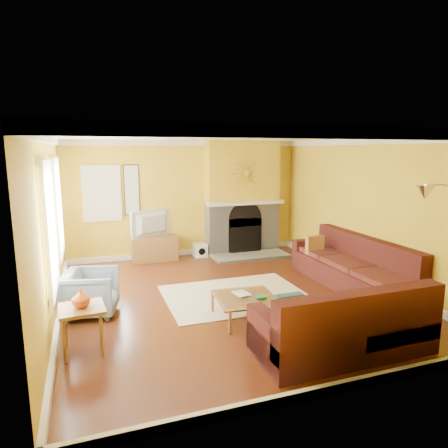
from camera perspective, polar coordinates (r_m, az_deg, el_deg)
name	(u,v)px	position (r m, az deg, el deg)	size (l,w,h in m)	color
floor	(230,297)	(6.98, 0.82, -10.40)	(5.50, 6.00, 0.02)	#602B14
ceiling	(230,136)	(6.53, 0.89, 12.52)	(5.50, 6.00, 0.02)	white
wall_back	(186,199)	(9.47, -5.45, 3.60)	(5.50, 0.02, 2.70)	gold
wall_front	(338,270)	(4.00, 15.98, -6.32)	(5.50, 0.02, 2.70)	gold
wall_left	(50,230)	(6.24, -23.66, -0.82)	(0.02, 6.00, 2.70)	gold
wall_right	(367,211)	(7.99, 19.78, 1.75)	(0.02, 6.00, 2.70)	gold
baseboard	(230,293)	(6.96, 0.82, -9.86)	(5.50, 6.00, 0.12)	white
crown_molding	(230,140)	(6.52, 0.88, 11.90)	(5.50, 6.00, 0.12)	white
window_left_near	(57,208)	(7.50, -22.76, 2.17)	(0.06, 1.22, 1.72)	white
window_left_far	(48,227)	(5.63, -23.79, -0.44)	(0.06, 1.22, 1.72)	white
window_back	(102,193)	(9.13, -17.07, 4.20)	(0.82, 0.06, 1.22)	white
wall_art	(132,190)	(9.19, -13.03, 4.74)	(0.34, 0.04, 1.14)	white
fireplace	(242,198)	(9.69, 2.64, 3.79)	(1.80, 0.40, 2.70)	gray
mantel	(246,203)	(9.48, 3.18, 3.03)	(1.92, 0.22, 0.08)	white
hearth	(251,256)	(9.44, 3.82, -4.57)	(1.80, 0.70, 0.06)	gray
sunburst	(246,173)	(9.42, 3.20, 7.26)	(0.70, 0.04, 0.70)	olive
rug	(236,295)	(7.01, 1.67, -10.15)	(2.40, 1.80, 0.02)	beige
sectional_sofa	(313,277)	(6.68, 12.55, -7.46)	(3.19, 3.90, 0.90)	#471916
coffee_table	(246,308)	(6.07, 3.16, -11.85)	(0.88, 0.88, 0.35)	white
media_console	(155,248)	(9.23, -9.90, -3.46)	(1.01, 0.45, 0.55)	olive
tv	(154,224)	(9.11, -10.01, 0.04)	(1.03, 0.14, 0.59)	black
subwoofer	(200,250)	(9.48, -3.43, -3.73)	(0.31, 0.31, 0.31)	white
armchair	(91,293)	(6.48, -18.44, -9.28)	(0.74, 0.77, 0.70)	slate
side_table	(83,329)	(5.41, -19.49, -14.00)	(0.53, 0.53, 0.59)	olive
vase	(81,298)	(5.25, -19.77, -9.91)	(0.23, 0.23, 0.24)	#D8591E
book	(236,295)	(6.03, 1.68, -10.07)	(0.20, 0.27, 0.03)	white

